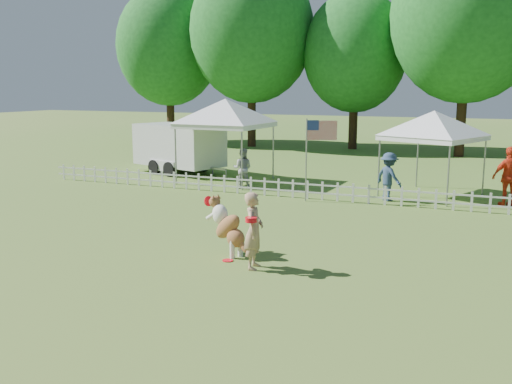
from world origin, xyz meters
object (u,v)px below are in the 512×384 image
dog (228,227)px  canopy_tent_left (226,142)px  spectator_b (389,177)px  spectator_a (243,168)px  handler (254,231)px  canopy_tent_right (432,155)px  spectator_c (510,177)px  cargo_trailer (179,148)px  flag_pole (306,160)px  frisbee_on_turf (228,260)px

dog → canopy_tent_left: 9.76m
spectator_b → spectator_a: bearing=32.8°
handler → canopy_tent_right: bearing=-25.1°
spectator_c → cargo_trailer: bearing=-36.6°
cargo_trailer → spectator_a: cargo_trailer is taller
canopy_tent_left → cargo_trailer: canopy_tent_left is taller
canopy_tent_left → canopy_tent_right: size_ratio=1.11×
dog → canopy_tent_left: canopy_tent_left is taller
dog → canopy_tent_left: (-4.30, 8.72, 0.92)m
spectator_a → spectator_c: bearing=170.8°
dog → spectator_c: spectator_c is taller
canopy_tent_left → canopy_tent_right: canopy_tent_left is taller
flag_pole → spectator_c: flag_pole is taller
dog → frisbee_on_turf: size_ratio=5.54×
canopy_tent_right → flag_pole: bearing=-122.4°
canopy_tent_right → spectator_c: (2.37, -0.86, -0.47)m
handler → spectator_b: size_ratio=1.01×
dog → cargo_trailer: (-7.11, 9.99, 0.42)m
handler → spectator_c: (4.75, 8.55, 0.14)m
canopy_tent_left → spectator_b: size_ratio=1.99×
canopy_tent_right → spectator_b: size_ratio=1.79×
frisbee_on_turf → spectator_b: 8.06m
canopy_tent_left → cargo_trailer: 3.13m
handler → spectator_b: (1.23, 8.01, -0.00)m
dog → spectator_b: 7.67m
spectator_a → flag_pole: bearing=143.5°
spectator_b → spectator_c: (3.51, 0.54, 0.14)m
cargo_trailer → flag_pole: (6.81, -3.71, 0.27)m
handler → cargo_trailer: 13.30m
frisbee_on_turf → spectator_a: bearing=112.2°
canopy_tent_left → flag_pole: bearing=-29.0°
canopy_tent_left → spectator_c: canopy_tent_left is taller
dog → frisbee_on_turf: bearing=-42.0°
spectator_a → spectator_c: 8.73m
frisbee_on_turf → flag_pole: bearing=94.1°
cargo_trailer → canopy_tent_right: bearing=10.5°
spectator_b → spectator_c: bearing=-135.9°
canopy_tent_right → spectator_c: canopy_tent_right is taller
handler → dog: (-0.87, 0.64, -0.15)m
handler → cargo_trailer: bearing=26.0°
dog → cargo_trailer: 12.27m
canopy_tent_right → cargo_trailer: canopy_tent_right is taller
canopy_tent_left → cargo_trailer: bearing=157.9°
handler → frisbee_on_turf: size_ratio=6.90×
handler → dog: 1.09m
spectator_b → cargo_trailer: bearing=19.5°
canopy_tent_left → spectator_a: canopy_tent_left is taller
canopy_tent_left → flag_pole: canopy_tent_left is taller
flag_pole → dog: bearing=-106.5°
handler → dog: size_ratio=1.25×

